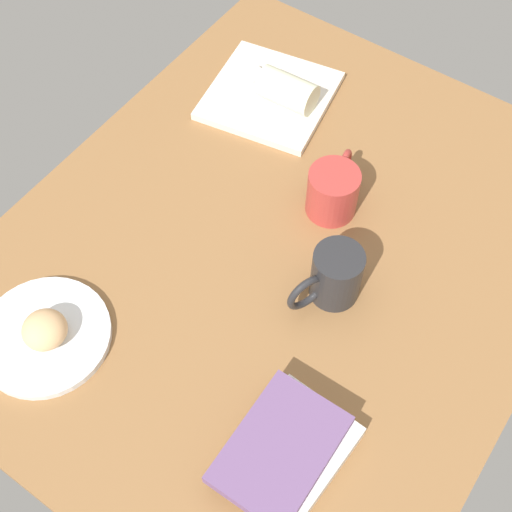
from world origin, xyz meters
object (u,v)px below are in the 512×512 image
at_px(round_plate, 45,336).
at_px(scone_pastry, 45,330).
at_px(square_plate, 270,96).
at_px(coffee_mug, 334,276).
at_px(breakfast_wrap, 287,90).
at_px(book_stack, 286,450).
at_px(sauce_cup, 249,76).
at_px(second_mug, 333,190).

distance_m(round_plate, scone_pastry, 0.03).
relative_size(square_plate, coffee_mug, 1.75).
bearing_deg(breakfast_wrap, scone_pastry, 175.14).
xyz_separation_m(scone_pastry, book_stack, (0.06, -0.41, -0.01)).
bearing_deg(round_plate, sauce_cup, 5.18).
bearing_deg(square_plate, sauce_cup, 86.60).
bearing_deg(sauce_cup, coffee_mug, -128.98).
height_order(scone_pastry, book_stack, scone_pastry).
xyz_separation_m(round_plate, square_plate, (0.65, 0.01, 0.00)).
distance_m(coffee_mug, second_mug, 0.18).
relative_size(breakfast_wrap, coffee_mug, 0.85).
bearing_deg(book_stack, breakfast_wrap, 33.51).
xyz_separation_m(sauce_cup, second_mug, (-0.16, -0.30, 0.02)).
distance_m(scone_pastry, breakfast_wrap, 0.64).
height_order(scone_pastry, second_mug, second_mug).
height_order(sauce_cup, book_stack, book_stack).
xyz_separation_m(scone_pastry, coffee_mug, (0.33, -0.32, 0.01)).
height_order(scone_pastry, sauce_cup, scone_pastry).
height_order(sauce_cup, breakfast_wrap, breakfast_wrap).
bearing_deg(second_mug, book_stack, -156.58).
bearing_deg(book_stack, round_plate, 98.29).
height_order(round_plate, square_plate, square_plate).
bearing_deg(round_plate, breakfast_wrap, -3.16).
bearing_deg(round_plate, square_plate, 0.57).
bearing_deg(breakfast_wrap, coffee_mug, -138.96).
bearing_deg(round_plate, book_stack, -81.71).
bearing_deg(coffee_mug, breakfast_wrap, 43.64).
distance_m(breakfast_wrap, coffee_mug, 0.43).
distance_m(square_plate, second_mug, 0.29).
xyz_separation_m(book_stack, coffee_mug, (0.27, 0.09, 0.03)).
bearing_deg(second_mug, coffee_mug, -148.28).
distance_m(square_plate, coffee_mug, 0.46).
xyz_separation_m(square_plate, book_stack, (-0.59, -0.43, 0.02)).
xyz_separation_m(coffee_mug, second_mug, (0.15, 0.09, -0.01)).
bearing_deg(square_plate, second_mug, -123.37).
bearing_deg(second_mug, sauce_cup, 61.08).
xyz_separation_m(scone_pastry, square_plate, (0.65, 0.02, -0.03)).
height_order(round_plate, breakfast_wrap, breakfast_wrap).
xyz_separation_m(square_plate, breakfast_wrap, (-0.00, -0.04, 0.04)).
bearing_deg(scone_pastry, book_stack, -81.62).
relative_size(round_plate, coffee_mug, 1.59).
distance_m(sauce_cup, book_stack, 0.76).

